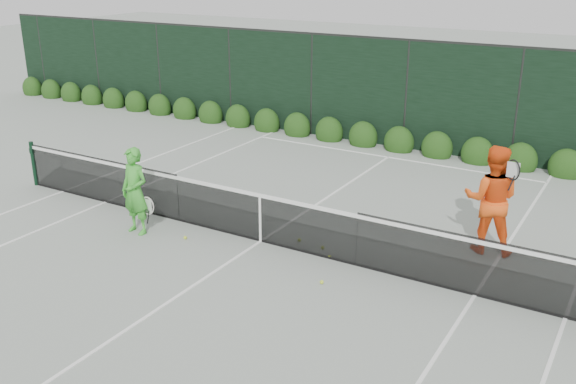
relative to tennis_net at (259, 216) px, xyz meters
The scene contains 8 objects.
ground 0.53m from the tennis_net, ahead, with size 80.00×80.00×0.00m, color gray.
tennis_net is the anchor object (origin of this frame).
player_woman 2.49m from the tennis_net, 159.65° to the right, with size 0.68×0.46×1.73m.
player_man 4.27m from the tennis_net, 25.14° to the left, with size 1.12×0.95×2.03m.
court_lines 0.53m from the tennis_net, ahead, with size 11.03×23.83×0.01m.
windscreen_fence 2.88m from the tennis_net, 89.49° to the right, with size 32.00×21.07×3.06m.
hedge_row 7.16m from the tennis_net, 89.80° to the left, with size 31.66×0.65×0.94m.
tennis_balls 0.94m from the tennis_net, 12.41° to the right, with size 3.19×1.35×0.07m.
Camera 1 is at (6.17, -9.39, 5.14)m, focal length 40.00 mm.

